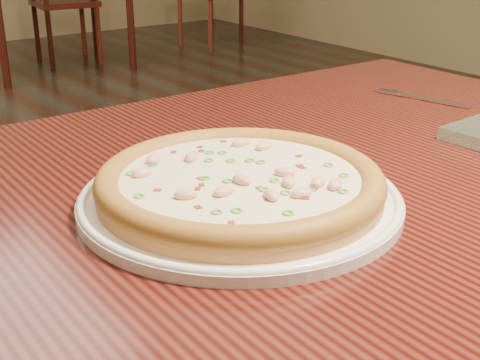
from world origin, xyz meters
TOP-DOWN VIEW (x-y plane):
  - ground at (0.00, 0.00)m, footprint 9.00×9.00m
  - hero_table at (0.01, -0.86)m, footprint 1.20×0.80m
  - plate at (-0.11, -0.91)m, footprint 0.35×0.35m
  - pizza at (-0.11, -0.91)m, footprint 0.31×0.31m
  - fork at (0.41, -0.74)m, footprint 0.06×0.17m
  - chair_c at (1.35, 3.37)m, footprint 0.46×0.46m

SIDE VIEW (x-z plane):
  - ground at x=0.00m, z-range 0.00..0.00m
  - chair_c at x=1.35m, z-range -0.04..0.91m
  - hero_table at x=0.01m, z-range 0.28..1.03m
  - fork at x=0.41m, z-range 0.75..0.75m
  - plate at x=-0.11m, z-range 0.75..0.77m
  - pizza at x=-0.11m, z-range 0.76..0.79m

